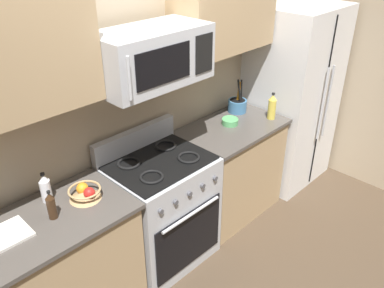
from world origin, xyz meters
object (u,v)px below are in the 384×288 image
object	(u,v)px
refrigerator	(291,97)
bottle_vinegar	(45,188)
microwave	(151,56)
bottle_soy	(51,206)
fruit_basket	(85,193)
prep_bowl	(230,121)
utensil_crock	(237,105)
range_oven	(161,210)
bottle_oil	(272,107)

from	to	relation	value
refrigerator	bottle_vinegar	world-z (taller)	refrigerator
refrigerator	bottle_vinegar	size ratio (longest dim) A/B	8.76
microwave	bottle_soy	bearing A→B (deg)	-177.47
refrigerator	bottle_soy	world-z (taller)	refrigerator
fruit_basket	prep_bowl	size ratio (longest dim) A/B	1.44
refrigerator	bottle_soy	xyz separation A→B (m)	(-2.64, 0.01, 0.09)
utensil_crock	bottle_soy	distance (m)	1.99
bottle_soy	microwave	bearing A→B (deg)	2.53
range_oven	fruit_basket	world-z (taller)	range_oven
microwave	utensil_crock	bearing A→B (deg)	6.82
microwave	bottle_vinegar	world-z (taller)	microwave
refrigerator	microwave	distance (m)	1.95
refrigerator	bottle_oil	world-z (taller)	refrigerator
prep_bowl	bottle_oil	bearing A→B (deg)	-28.35
range_oven	fruit_basket	bearing A→B (deg)	178.58
fruit_basket	utensil_crock	bearing A→B (deg)	4.77
utensil_crock	bottle_soy	size ratio (longest dim) A/B	1.69
bottle_soy	utensil_crock	bearing A→B (deg)	4.96
range_oven	microwave	xyz separation A→B (m)	(-0.00, 0.03, 1.24)
range_oven	refrigerator	world-z (taller)	refrigerator
bottle_soy	prep_bowl	world-z (taller)	bottle_soy
fruit_basket	bottle_vinegar	xyz separation A→B (m)	(-0.18, 0.16, 0.05)
range_oven	utensil_crock	distance (m)	1.24
microwave	fruit_basket	bearing A→B (deg)	-178.96
refrigerator	microwave	bearing A→B (deg)	178.59
refrigerator	bottle_vinegar	distance (m)	2.58
refrigerator	bottle_oil	bearing A→B (deg)	-166.18
utensil_crock	fruit_basket	bearing A→B (deg)	-175.23
microwave	bottle_oil	distance (m)	1.41
bottle_oil	bottle_soy	size ratio (longest dim) A/B	1.26
fruit_basket	bottle_oil	bearing A→B (deg)	-5.27
bottle_vinegar	prep_bowl	distance (m)	1.67
fruit_basket	prep_bowl	bearing A→B (deg)	0.79
refrigerator	range_oven	bearing A→B (deg)	179.44
utensil_crock	bottle_oil	size ratio (longest dim) A/B	1.34
range_oven	bottle_oil	distance (m)	1.35
range_oven	bottle_vinegar	bearing A→B (deg)	167.93
refrigerator	prep_bowl	world-z (taller)	refrigerator
bottle_soy	prep_bowl	bearing A→B (deg)	1.57
bottle_oil	bottle_soy	world-z (taller)	bottle_oil
fruit_basket	bottle_soy	xyz separation A→B (m)	(-0.24, -0.03, 0.05)
bottle_vinegar	prep_bowl	bearing A→B (deg)	-4.64
range_oven	microwave	bearing A→B (deg)	90.00
utensil_crock	refrigerator	bearing A→B (deg)	-15.24
range_oven	bottle_soy	xyz separation A→B (m)	(-0.86, -0.01, 0.53)
refrigerator	fruit_basket	bearing A→B (deg)	179.22
utensil_crock	bottle_vinegar	bearing A→B (deg)	179.69
bottle_vinegar	bottle_soy	size ratio (longest dim) A/B	1.06
bottle_soy	prep_bowl	size ratio (longest dim) A/B	1.34
bottle_vinegar	bottle_soy	distance (m)	0.19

